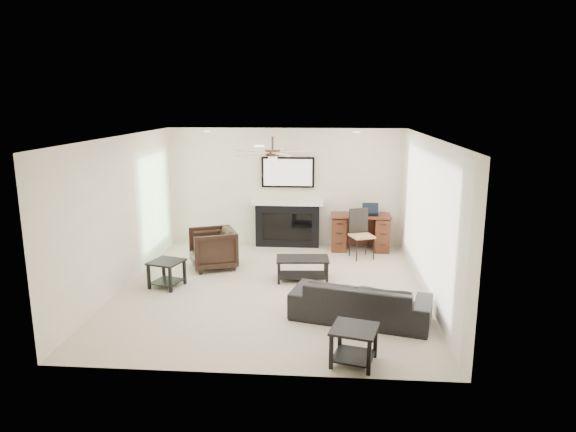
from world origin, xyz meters
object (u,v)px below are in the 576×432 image
at_px(sofa, 360,301).
at_px(coffee_table, 303,269).
at_px(armchair, 213,249).
at_px(fireplace_unit, 287,202).
at_px(desk, 360,232).

bearing_deg(sofa, coffee_table, -46.23).
bearing_deg(coffee_table, sofa, -64.99).
relative_size(armchair, fireplace_unit, 0.43).
height_order(armchair, fireplace_unit, fireplace_unit).
relative_size(armchair, coffee_table, 0.90).
distance_m(coffee_table, fireplace_unit, 2.30).
relative_size(armchair, desk, 0.67).
xyz_separation_m(armchair, fireplace_unit, (1.27, 1.58, 0.58)).
distance_m(armchair, desk, 3.12).
distance_m(sofa, desk, 3.54).
relative_size(sofa, fireplace_unit, 1.02).
distance_m(coffee_table, desk, 2.23).
bearing_deg(armchair, fireplace_unit, 118.81).
relative_size(coffee_table, desk, 0.74).
bearing_deg(desk, sofa, -93.27).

